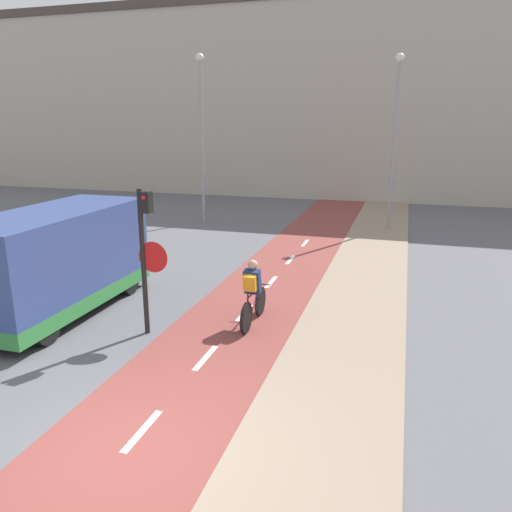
{
  "coord_description": "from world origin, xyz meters",
  "views": [
    {
      "loc": [
        3.52,
        -5.28,
        4.51
      ],
      "look_at": [
        0.0,
        6.46,
        1.2
      ],
      "focal_mm": 35.0,
      "sensor_mm": 36.0,
      "label": 1
    }
  ],
  "objects_px": {
    "cyclist_near": "(253,295)",
    "van": "(57,263)",
    "street_lamp_sidewalk": "(395,126)",
    "street_lamp_far": "(202,123)",
    "traffic_light_pole": "(146,247)"
  },
  "relations": [
    {
      "from": "traffic_light_pole",
      "to": "street_lamp_sidewalk",
      "type": "distance_m",
      "value": 13.73
    },
    {
      "from": "cyclist_near",
      "to": "traffic_light_pole",
      "type": "bearing_deg",
      "value": -151.22
    },
    {
      "from": "van",
      "to": "street_lamp_far",
      "type": "bearing_deg",
      "value": 95.12
    },
    {
      "from": "van",
      "to": "traffic_light_pole",
      "type": "bearing_deg",
      "value": -10.91
    },
    {
      "from": "street_lamp_far",
      "to": "cyclist_near",
      "type": "height_order",
      "value": "street_lamp_far"
    },
    {
      "from": "street_lamp_sidewalk",
      "to": "cyclist_near",
      "type": "bearing_deg",
      "value": -102.35
    },
    {
      "from": "street_lamp_sidewalk",
      "to": "van",
      "type": "xyz_separation_m",
      "value": [
        -7.28,
        -12.21,
        -3.1
      ]
    },
    {
      "from": "traffic_light_pole",
      "to": "street_lamp_sidewalk",
      "type": "relative_size",
      "value": 0.45
    },
    {
      "from": "traffic_light_pole",
      "to": "cyclist_near",
      "type": "height_order",
      "value": "traffic_light_pole"
    },
    {
      "from": "cyclist_near",
      "to": "van",
      "type": "distance_m",
      "value": 4.79
    },
    {
      "from": "cyclist_near",
      "to": "van",
      "type": "height_order",
      "value": "van"
    },
    {
      "from": "street_lamp_far",
      "to": "street_lamp_sidewalk",
      "type": "xyz_separation_m",
      "value": [
        8.32,
        0.53,
        -0.12
      ]
    },
    {
      "from": "traffic_light_pole",
      "to": "street_lamp_far",
      "type": "bearing_deg",
      "value": 107.14
    },
    {
      "from": "street_lamp_far",
      "to": "van",
      "type": "xyz_separation_m",
      "value": [
        1.05,
        -11.68,
        -3.22
      ]
    },
    {
      "from": "cyclist_near",
      "to": "street_lamp_sidewalk",
      "type": "bearing_deg",
      "value": 77.65
    }
  ]
}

